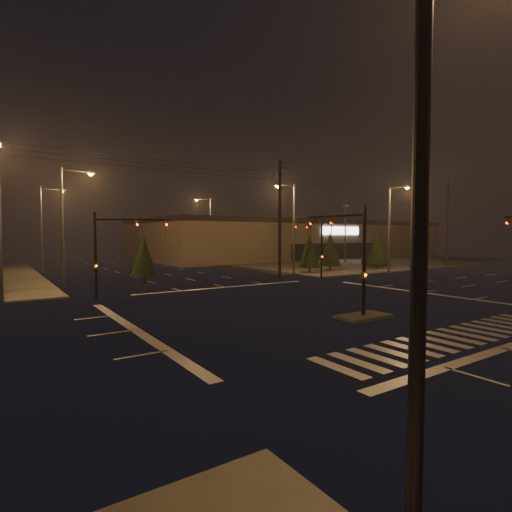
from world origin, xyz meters
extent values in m
plane|color=black|center=(0.00, 0.00, 0.00)|extent=(140.00, 140.00, 0.00)
cube|color=#43413B|center=(30.00, 30.00, 0.06)|extent=(36.00, 36.00, 0.12)
cube|color=#43413B|center=(0.00, -4.00, 0.07)|extent=(3.00, 1.60, 0.15)
cube|color=beige|center=(0.00, -9.00, 0.01)|extent=(15.00, 2.60, 0.01)
cube|color=beige|center=(0.00, -11.00, 0.01)|extent=(16.00, 0.50, 0.01)
cube|color=beige|center=(0.00, 11.00, 0.01)|extent=(16.00, 0.50, 0.01)
cube|color=black|center=(35.00, 28.00, 0.04)|extent=(50.00, 24.00, 0.08)
cube|color=#726551|center=(35.00, 46.00, 3.50)|extent=(60.00, 28.00, 7.00)
cube|color=black|center=(35.00, 46.00, 6.80)|extent=(60.20, 28.20, 0.80)
cube|color=white|center=(35.00, 31.90, 5.20)|extent=(9.00, 0.20, 1.40)
cube|color=black|center=(35.00, 31.95, 1.60)|extent=(22.00, 0.15, 2.80)
cylinder|color=black|center=(0.00, -4.00, 3.00)|extent=(0.18, 0.18, 6.00)
cylinder|color=black|center=(0.00, -1.75, 5.50)|extent=(0.12, 4.50, 0.12)
imported|color=#594707|center=(0.00, 0.27, 5.45)|extent=(0.16, 0.20, 1.00)
cube|color=#594707|center=(0.00, -4.00, 2.30)|extent=(0.25, 0.18, 0.35)
cylinder|color=black|center=(10.50, 10.50, 3.00)|extent=(0.18, 0.18, 6.00)
cylinder|color=black|center=(8.15, 9.64, 5.50)|extent=(4.74, 1.82, 0.12)
imported|color=#594707|center=(6.04, 8.88, 5.45)|extent=(0.24, 0.22, 1.00)
cube|color=#594707|center=(10.50, 10.50, 2.30)|extent=(0.25, 0.18, 0.35)
cylinder|color=black|center=(-10.50, 10.50, 3.00)|extent=(0.18, 0.18, 6.00)
cylinder|color=black|center=(-8.15, 9.64, 5.50)|extent=(4.74, 1.82, 0.12)
imported|color=#594707|center=(-6.04, 8.88, 5.45)|extent=(0.24, 0.22, 1.00)
cube|color=#594707|center=(-10.50, 10.50, 2.30)|extent=(0.25, 0.18, 0.35)
imported|color=#594707|center=(9.20, -6.93, 5.45)|extent=(0.22, 0.24, 1.00)
cylinder|color=#38383A|center=(-11.50, -15.00, 5.00)|extent=(0.24, 0.24, 10.00)
cylinder|color=#38383A|center=(-11.50, 18.00, 5.00)|extent=(0.24, 0.24, 10.00)
cylinder|color=#38383A|center=(-10.30, 18.00, 9.80)|extent=(2.40, 0.14, 0.14)
cube|color=#38383A|center=(-9.20, 18.00, 9.75)|extent=(0.70, 0.30, 0.18)
sphere|color=orange|center=(-9.20, 18.00, 9.62)|extent=(0.32, 0.32, 0.32)
cylinder|color=#38383A|center=(-11.50, 34.00, 5.00)|extent=(0.24, 0.24, 10.00)
cylinder|color=#38383A|center=(-10.30, 34.00, 9.80)|extent=(2.40, 0.14, 0.14)
cube|color=#38383A|center=(-9.20, 34.00, 9.75)|extent=(0.70, 0.30, 0.18)
sphere|color=orange|center=(-9.20, 34.00, 9.62)|extent=(0.32, 0.32, 0.32)
cylinder|color=#38383A|center=(11.50, 16.00, 5.00)|extent=(0.24, 0.24, 10.00)
cylinder|color=#38383A|center=(10.30, 16.00, 9.80)|extent=(2.40, 0.14, 0.14)
cube|color=#38383A|center=(9.20, 16.00, 9.75)|extent=(0.70, 0.30, 0.18)
sphere|color=orange|center=(9.20, 16.00, 9.62)|extent=(0.32, 0.32, 0.32)
cylinder|color=#38383A|center=(11.50, 36.00, 5.00)|extent=(0.24, 0.24, 10.00)
cylinder|color=#38383A|center=(10.30, 36.00, 9.80)|extent=(2.40, 0.14, 0.14)
cube|color=#38383A|center=(9.20, 36.00, 9.75)|extent=(0.70, 0.30, 0.18)
sphere|color=orange|center=(9.20, 36.00, 9.62)|extent=(0.32, 0.32, 0.32)
cylinder|color=#38383A|center=(22.00, 11.50, 5.00)|extent=(0.24, 0.24, 10.00)
cylinder|color=#38383A|center=(22.00, 10.30, 9.80)|extent=(0.14, 2.40, 0.14)
cube|color=#38383A|center=(22.00, 9.20, 9.75)|extent=(0.30, 0.70, 0.18)
sphere|color=orange|center=(22.00, 9.20, 9.62)|extent=(0.32, 0.32, 0.32)
cylinder|color=black|center=(8.00, 14.00, 6.00)|extent=(0.32, 0.32, 12.00)
cube|color=black|center=(8.00, 14.00, 11.20)|extent=(2.20, 0.12, 0.12)
cylinder|color=black|center=(38.00, 14.00, 6.00)|extent=(0.32, 0.32, 12.00)
cube|color=black|center=(38.00, 14.00, 11.20)|extent=(2.20, 0.12, 0.12)
cylinder|color=black|center=(14.03, 16.30, 0.35)|extent=(0.18, 0.18, 0.70)
cone|color=black|center=(14.03, 16.30, 2.63)|extent=(2.47, 2.47, 3.86)
cylinder|color=black|center=(18.07, 17.09, 0.35)|extent=(0.18, 0.18, 0.70)
cone|color=black|center=(18.07, 17.09, 2.72)|extent=(2.59, 2.59, 4.04)
cylinder|color=black|center=(25.13, 15.73, 0.35)|extent=(0.18, 0.18, 0.70)
cone|color=black|center=(25.13, 15.73, 3.02)|extent=(2.97, 2.97, 4.63)
cylinder|color=black|center=(-4.96, 17.24, 0.35)|extent=(0.18, 0.18, 0.70)
cone|color=black|center=(-4.96, 17.24, 2.53)|extent=(2.34, 2.34, 3.66)
imported|color=black|center=(28.89, 19.22, 0.69)|extent=(1.67, 4.06, 1.37)
camera|label=1|loc=(-16.52, -18.38, 4.42)|focal=28.00mm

